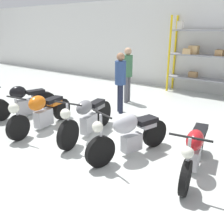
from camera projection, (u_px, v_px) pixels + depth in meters
ground_plane at (101, 147)px, 5.38m from camera, size 30.00×30.00×0.00m
back_wall at (202, 45)px, 9.49m from camera, size 30.00×0.08×3.60m
shelving_rack at (211, 55)px, 9.03m from camera, size 3.25×0.63×2.88m
motorcycle_black at (23, 102)px, 7.15m from camera, size 0.87×1.93×1.02m
motorcycle_orange at (41, 112)px, 6.22m from camera, size 0.62×2.13×1.01m
motorcycle_grey at (87, 118)px, 5.79m from camera, size 0.69×2.17×1.02m
motorcycle_silver at (129, 133)px, 4.87m from camera, size 0.82×1.95×1.04m
motorcycle_red at (195, 149)px, 4.35m from camera, size 0.66×1.98×0.95m
person_browsing at (128, 70)px, 8.29m from camera, size 0.35×0.35×1.83m
person_near_rack at (120, 78)px, 7.26m from camera, size 0.45×0.45×1.78m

